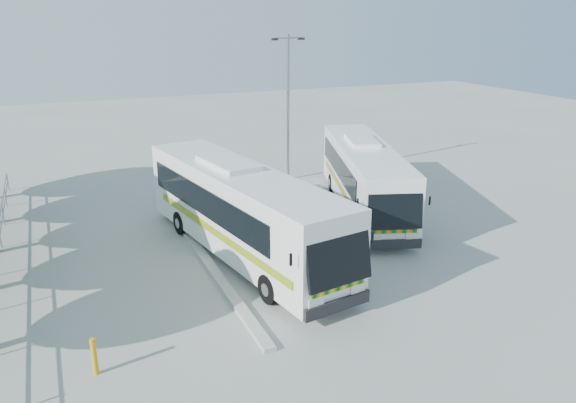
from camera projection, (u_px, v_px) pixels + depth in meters
name	position (u px, v px, depth m)	size (l,w,h in m)	color
ground	(269.00, 262.00, 22.72)	(100.00, 100.00, 0.00)	#A4A49F
kerb_divider	(200.00, 251.00, 23.57)	(0.40, 16.00, 0.15)	#B2B2AD
coach_main	(242.00, 210.00, 22.79)	(4.76, 13.25, 3.61)	white
coach_adjacent	(365.00, 176.00, 28.27)	(6.09, 12.08, 3.32)	white
lamppost	(288.00, 102.00, 32.69)	(2.08, 0.35, 8.49)	gray
bollard	(94.00, 357.00, 15.48)	(0.16, 0.16, 1.12)	#D4980C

